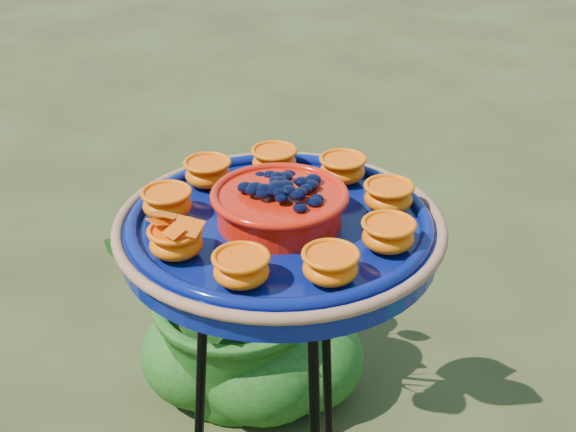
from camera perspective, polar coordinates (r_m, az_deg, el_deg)
The scene contains 3 objects.
tripod_stand at distance 1.46m, azimuth -0.51°, elevation -14.88°, with size 0.40×0.40×0.95m.
feeder_dish at distance 1.21m, azimuth -0.59°, elevation -0.52°, with size 0.55×0.55×0.11m.
shrub_back_left at distance 2.19m, azimuth -2.97°, elevation -4.38°, with size 0.70×0.60×0.77m, color #164512.
Camera 1 is at (0.91, -0.61, 1.59)m, focal length 50.00 mm.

